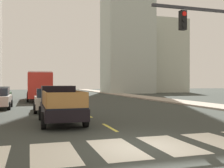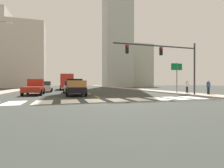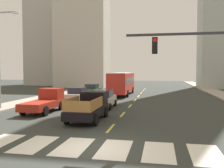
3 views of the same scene
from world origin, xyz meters
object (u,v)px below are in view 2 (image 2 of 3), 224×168
sedan_mid (46,87)px  pickup_dark (35,87)px  city_bus (66,81)px  pedestrian_waiting (208,86)px  traffic_signal_gantry (171,58)px  sedan_near_right (70,87)px  sedan_far (47,86)px  direction_sign_green (177,71)px  pedestrian_walking (187,85)px  pickup_stakebed (75,87)px

sedan_mid → pickup_dark: bearing=-97.0°
city_bus → sedan_mid: size_ratio=2.45×
sedan_mid → pedestrian_waiting: (18.79, -13.88, 0.26)m
traffic_signal_gantry → pedestrian_waiting: 5.81m
city_bus → sedan_near_right: city_bus is taller
sedan_far → direction_sign_green: size_ratio=1.05×
sedan_far → direction_sign_green: 25.29m
pedestrian_walking → pedestrian_waiting: bearing=-162.2°
traffic_signal_gantry → pedestrian_waiting: size_ratio=6.01×
sedan_near_right → direction_sign_green: (13.71, -6.68, 2.17)m
pickup_dark → traffic_signal_gantry: size_ratio=0.53×
sedan_near_right → direction_sign_green: direction_sign_green is taller
pickup_dark → sedan_mid: 6.48m
sedan_mid → traffic_signal_gantry: traffic_signal_gantry is taller
direction_sign_green → traffic_signal_gantry: bearing=-134.9°
pickup_dark → city_bus: 16.77m
city_bus → pedestrian_waiting: 28.15m
sedan_near_right → pedestrian_waiting: (15.07, -10.55, 0.26)m
pickup_dark → city_bus: city_bus is taller
sedan_far → sedan_near_right: 11.81m
pickup_dark → direction_sign_green: size_ratio=1.24×
pickup_stakebed → direction_sign_green: size_ratio=1.24×
pickup_stakebed → pedestrian_waiting: bearing=-19.8°
sedan_near_right → traffic_signal_gantry: 14.82m
pickup_stakebed → sedan_near_right: pickup_stakebed is taller
traffic_signal_gantry → sedan_mid: bearing=135.7°
pedestrian_walking → sedan_mid: bearing=78.5°
pickup_stakebed → direction_sign_green: direction_sign_green is taller
sedan_near_right → pedestrian_walking: 16.64m
sedan_far → sedan_near_right: same height
pickup_dark → direction_sign_green: direction_sign_green is taller
pickup_dark → city_bus: (4.25, 16.19, 1.03)m
sedan_far → traffic_signal_gantry: bearing=-55.0°
sedan_near_right → traffic_signal_gantry: size_ratio=0.45×
traffic_signal_gantry → sedan_far: bearing=124.0°
pickup_dark → sedan_far: size_ratio=1.18×
pickup_dark → sedan_near_right: 5.43m
pickup_dark → traffic_signal_gantry: (14.64, -7.14, 3.31)m
sedan_mid → pedestrian_walking: size_ratio=2.68×
sedan_far → pedestrian_waiting: size_ratio=2.68×
pickup_stakebed → pedestrian_walking: bearing=-7.0°
pickup_stakebed → sedan_near_right: (-0.31, 5.77, -0.08)m
city_bus → pedestrian_walking: size_ratio=6.59×
sedan_far → sedan_near_right: size_ratio=1.00×
pickup_stakebed → traffic_signal_gantry: bearing=-26.3°
pickup_stakebed → direction_sign_green: (13.41, -0.92, 2.10)m
sedan_mid → pedestrian_waiting: bearing=-36.9°
city_bus → sedan_far: (-3.98, -2.04, -1.09)m
pickup_stakebed → pedestrian_walking: size_ratio=3.17×
direction_sign_green → pedestrian_waiting: direction_sign_green is taller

